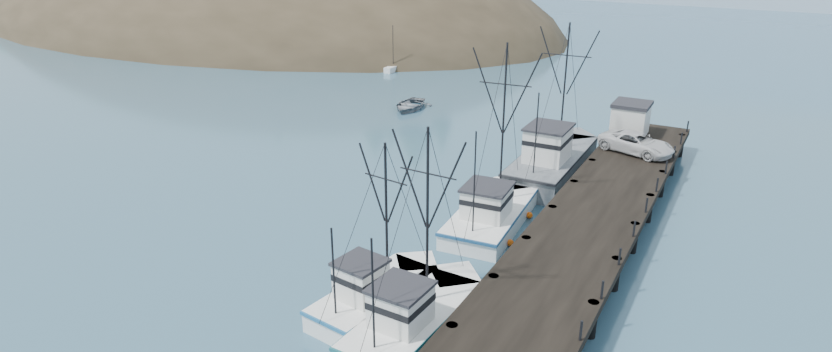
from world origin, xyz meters
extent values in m
plane|color=#325870|center=(0.00, 0.00, 0.00)|extent=(400.00, 400.00, 0.00)
cube|color=black|center=(14.00, 16.00, 1.75)|extent=(6.00, 44.00, 0.50)
cylinder|color=black|center=(11.40, 1.00, 1.00)|extent=(0.56, 0.56, 2.00)
cylinder|color=black|center=(11.40, 6.00, 1.00)|extent=(0.56, 0.56, 2.00)
cylinder|color=black|center=(16.60, 6.00, 1.00)|extent=(0.56, 0.56, 2.00)
cylinder|color=black|center=(11.40, 11.00, 1.00)|extent=(0.56, 0.56, 2.00)
cylinder|color=black|center=(16.60, 11.00, 1.00)|extent=(0.56, 0.56, 2.00)
cylinder|color=black|center=(11.40, 16.00, 1.00)|extent=(0.56, 0.56, 2.00)
cylinder|color=black|center=(16.60, 16.00, 1.00)|extent=(0.56, 0.56, 2.00)
cylinder|color=black|center=(11.40, 21.00, 1.00)|extent=(0.56, 0.56, 2.00)
cylinder|color=black|center=(16.60, 21.00, 1.00)|extent=(0.56, 0.56, 2.00)
cylinder|color=black|center=(11.40, 26.00, 1.00)|extent=(0.56, 0.56, 2.00)
cylinder|color=black|center=(16.60, 26.00, 1.00)|extent=(0.56, 0.56, 2.00)
cylinder|color=black|center=(11.40, 31.00, 1.00)|extent=(0.56, 0.56, 2.00)
cylinder|color=black|center=(16.60, 31.00, 1.00)|extent=(0.56, 0.56, 2.00)
cylinder|color=black|center=(11.40, 36.00, 1.00)|extent=(0.56, 0.56, 2.00)
cylinder|color=black|center=(16.60, 36.00, 1.00)|extent=(0.56, 0.56, 2.00)
ellipsoid|color=#382D1E|center=(-70.00, 78.00, -6.00)|extent=(132.00, 78.00, 51.00)
ellipsoid|color=black|center=(-75.00, 82.00, -2.00)|extent=(109.20, 62.40, 41.60)
ellipsoid|color=black|center=(-110.00, 70.00, -4.00)|extent=(57.60, 39.60, 32.40)
cube|color=beige|center=(-38.00, 56.00, 1.40)|extent=(4.00, 5.00, 2.80)
cube|color=beige|center=(-44.00, 60.00, 1.40)|extent=(4.00, 5.00, 2.80)
cube|color=beige|center=(-34.00, 62.00, 1.40)|extent=(4.00, 5.00, 2.80)
cube|color=#9EB2C6|center=(10.00, 170.00, 0.00)|extent=(360.00, 40.00, 26.00)
cube|color=white|center=(-22.73, 53.69, 0.30)|extent=(1.00, 3.50, 0.90)
cylinder|color=black|center=(-22.73, 53.69, 3.20)|extent=(0.08, 0.08, 6.00)
cube|color=white|center=(-34.45, 56.97, 0.30)|extent=(1.00, 3.50, 0.90)
cylinder|color=black|center=(-34.45, 56.97, 3.20)|extent=(0.08, 0.08, 6.00)
cube|color=white|center=(-33.75, 56.73, 0.30)|extent=(1.00, 3.50, 0.90)
cylinder|color=black|center=(-33.75, 56.73, 3.20)|extent=(0.08, 0.08, 6.00)
cube|color=white|center=(-38.47, 53.96, 0.30)|extent=(1.00, 3.50, 0.90)
cylinder|color=black|center=(-38.47, 53.96, 3.20)|extent=(0.08, 0.08, 6.00)
cube|color=white|center=(-24.44, 61.42, 0.30)|extent=(1.00, 3.50, 0.90)
cylinder|color=black|center=(-24.44, 61.42, 3.20)|extent=(0.08, 0.08, 6.00)
cube|color=white|center=(-44.12, 58.50, 0.30)|extent=(1.00, 3.50, 0.90)
cylinder|color=black|center=(-44.12, 58.50, 3.20)|extent=(0.08, 0.08, 6.00)
cube|color=white|center=(8.79, 2.06, 0.45)|extent=(3.80, 8.81, 1.60)
cube|color=white|center=(9.00, 6.38, 0.45)|extent=(3.38, 3.38, 1.60)
cube|color=#185A63|center=(8.79, 2.06, 1.15)|extent=(3.88, 9.03, 0.18)
cube|color=silver|center=(8.73, 0.95, 2.20)|extent=(2.48, 2.55, 1.90)
cube|color=#26262B|center=(8.73, 0.95, 3.23)|extent=(2.69, 2.79, 0.16)
cylinder|color=black|center=(8.85, 3.39, 5.83)|extent=(0.14, 0.14, 9.16)
cylinder|color=black|center=(8.62, -1.26, 4.00)|extent=(0.10, 0.10, 5.50)
cube|color=white|center=(5.93, 2.98, 0.45)|extent=(4.05, 7.81, 1.60)
cube|color=white|center=(6.47, 6.67, 0.45)|extent=(2.97, 2.97, 1.60)
cube|color=#206093|center=(5.93, 2.98, 1.15)|extent=(4.14, 8.00, 0.18)
cube|color=silver|center=(5.79, 2.04, 2.20)|extent=(2.38, 2.38, 1.90)
cube|color=#26262B|center=(5.79, 2.04, 3.23)|extent=(2.59, 2.60, 0.16)
cylinder|color=black|center=(6.09, 4.11, 5.12)|extent=(0.14, 0.14, 7.73)
cylinder|color=black|center=(5.51, 0.15, 3.57)|extent=(0.10, 0.10, 4.64)
cube|color=white|center=(7.44, 15.55, 0.45)|extent=(4.59, 10.34, 1.60)
cube|color=white|center=(7.08, 20.58, 0.45)|extent=(3.87, 3.87, 1.60)
cube|color=navy|center=(7.44, 15.55, 1.15)|extent=(4.69, 10.60, 0.18)
cube|color=silver|center=(7.53, 14.26, 2.20)|extent=(2.91, 3.03, 1.90)
cube|color=#26262B|center=(7.53, 14.26, 3.23)|extent=(3.16, 3.31, 0.16)
cylinder|color=black|center=(7.33, 17.10, 6.64)|extent=(0.14, 0.14, 10.77)
cylinder|color=black|center=(7.72, 11.68, 4.48)|extent=(0.10, 0.10, 6.46)
cube|color=slate|center=(8.18, 26.21, 0.75)|extent=(4.28, 12.18, 2.20)
cube|color=slate|center=(8.15, 32.29, 0.75)|extent=(4.22, 4.22, 2.20)
cube|color=black|center=(8.18, 26.21, 1.75)|extent=(4.37, 12.49, 0.18)
cube|color=silver|center=(8.19, 24.65, 3.15)|extent=(2.97, 3.44, 2.60)
cube|color=#26262B|center=(8.19, 24.65, 4.53)|extent=(3.22, 3.76, 0.16)
cylinder|color=black|center=(8.17, 28.08, 6.89)|extent=(0.14, 0.14, 10.09)
cylinder|color=black|center=(8.21, 21.54, 4.88)|extent=(0.10, 0.10, 6.05)
cube|color=silver|center=(12.50, 34.00, 3.25)|extent=(2.80, 3.00, 2.50)
cube|color=#26262B|center=(12.50, 34.00, 4.65)|extent=(3.00, 3.20, 0.30)
imported|color=silver|center=(14.01, 29.24, 2.81)|extent=(6.39, 4.35, 1.62)
imported|color=slate|center=(-11.57, 38.14, 0.00)|extent=(4.79, 6.19, 1.18)
camera|label=1|loc=(21.93, -21.75, 19.18)|focal=28.00mm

